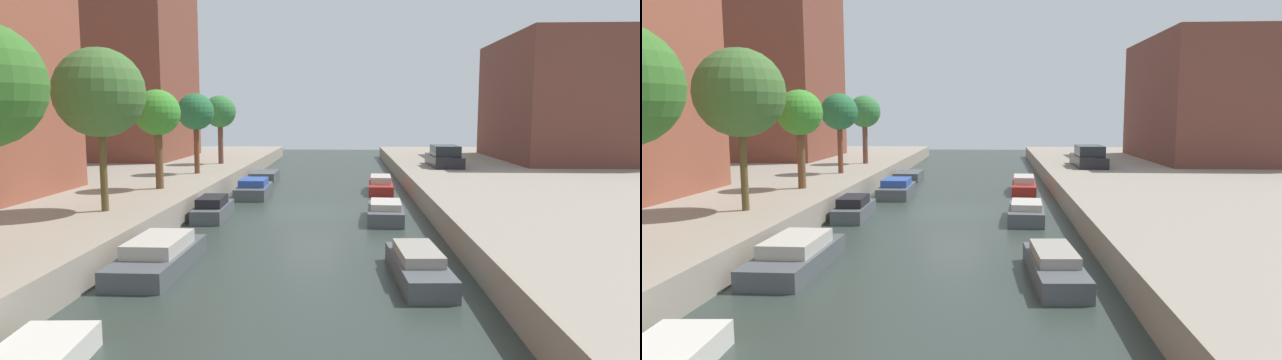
{
  "view_description": "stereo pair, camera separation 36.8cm",
  "coord_description": "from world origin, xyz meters",
  "views": [
    {
      "loc": [
        1.48,
        -23.95,
        4.48
      ],
      "look_at": [
        0.26,
        2.09,
        1.24
      ],
      "focal_mm": 30.45,
      "sensor_mm": 36.0,
      "label": 1
    },
    {
      "loc": [
        1.85,
        -23.93,
        4.48
      ],
      "look_at": [
        0.26,
        2.09,
        1.24
      ],
      "focal_mm": 30.45,
      "sensor_mm": 36.0,
      "label": 2
    }
  ],
  "objects": [
    {
      "name": "moored_boat_left_2",
      "position": [
        -3.86,
        -9.01,
        0.39
      ],
      "size": [
        1.67,
        4.41,
        0.94
      ],
      "color": "#4C5156",
      "rests_on": "ground_plane"
    },
    {
      "name": "moored_boat_left_3",
      "position": [
        -4.15,
        -1.39,
        0.4
      ],
      "size": [
        1.32,
        3.46,
        0.96
      ],
      "color": "#4C5156",
      "rests_on": "ground_plane"
    },
    {
      "name": "moored_boat_right_1",
      "position": [
        3.47,
        -9.58,
        0.36
      ],
      "size": [
        1.49,
        4.15,
        0.84
      ],
      "color": "#4C5156",
      "rests_on": "ground_plane"
    },
    {
      "name": "moored_boat_left_4",
      "position": [
        -3.41,
        4.59,
        0.41
      ],
      "size": [
        1.65,
        3.69,
        0.98
      ],
      "color": "#4C5156",
      "rests_on": "ground_plane"
    },
    {
      "name": "moored_boat_right_3",
      "position": [
        3.5,
        6.71,
        0.38
      ],
      "size": [
        1.5,
        4.12,
        0.92
      ],
      "color": "maroon",
      "rests_on": "ground_plane"
    },
    {
      "name": "street_tree_5",
      "position": [
        -7.07,
        12.87,
        4.5
      ],
      "size": [
        2.17,
        2.17,
        4.65
      ],
      "color": "brown",
      "rests_on": "quay_left"
    },
    {
      "name": "ground_plane",
      "position": [
        0.0,
        0.0,
        0.0
      ],
      "size": [
        84.0,
        84.0,
        0.0
      ],
      "primitive_type": "plane",
      "color": "#2D3833"
    },
    {
      "name": "parked_car",
      "position": [
        7.95,
        11.72,
        1.57
      ],
      "size": [
        1.85,
        4.76,
        1.37
      ],
      "color": "black",
      "rests_on": "quay_right"
    },
    {
      "name": "street_tree_2",
      "position": [
        -7.07,
        -5.26,
        5.16
      ],
      "size": [
        3.12,
        3.12,
        5.74
      ],
      "color": "brown",
      "rests_on": "quay_left"
    },
    {
      "name": "low_block_right",
      "position": [
        18.0,
        17.27,
        5.45
      ],
      "size": [
        10.0,
        13.86,
        8.91
      ],
      "primitive_type": "cube",
      "color": "brown",
      "rests_on": "quay_right"
    },
    {
      "name": "street_tree_3",
      "position": [
        -7.07,
        0.48,
        4.41
      ],
      "size": [
        2.08,
        2.08,
        4.53
      ],
      "color": "brown",
      "rests_on": "quay_left"
    },
    {
      "name": "moored_boat_right_2",
      "position": [
        3.17,
        -1.51,
        0.36
      ],
      "size": [
        1.64,
        3.62,
        0.83
      ],
      "color": "#4C5156",
      "rests_on": "ground_plane"
    },
    {
      "name": "street_tree_4",
      "position": [
        -7.07,
        6.83,
        4.48
      ],
      "size": [
        2.09,
        2.09,
        4.59
      ],
      "color": "brown",
      "rests_on": "quay_left"
    },
    {
      "name": "moored_boat_left_5",
      "position": [
        -3.9,
        11.8,
        0.29
      ],
      "size": [
        1.65,
        3.06,
        0.58
      ],
      "color": "#4C5156",
      "rests_on": "ground_plane"
    }
  ]
}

